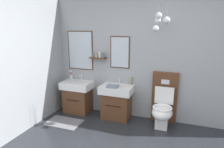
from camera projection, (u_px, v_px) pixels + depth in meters
wall_back at (156, 58)px, 3.87m from camera, size 4.44×0.62×2.50m
bath_mat at (64, 122)px, 3.94m from camera, size 0.68×0.44×0.01m
vanity_sink_left at (78, 96)px, 4.38m from camera, size 0.64×0.47×0.69m
tap_on_left_sink at (81, 76)px, 4.44m from camera, size 0.03×0.13×0.11m
vanity_sink_right at (117, 101)px, 4.09m from camera, size 0.64×0.47×0.69m
tap_on_right_sink at (119, 80)px, 4.15m from camera, size 0.03×0.13×0.11m
toilet at (163, 106)px, 3.77m from camera, size 0.48×0.62×1.00m
toothbrush_cup at (71, 76)px, 4.52m from camera, size 0.07×0.07×0.20m
soap_dispenser at (131, 81)px, 4.06m from camera, size 0.06×0.06×0.18m
folded_hand_towel at (113, 86)px, 3.90m from camera, size 0.22×0.16×0.04m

